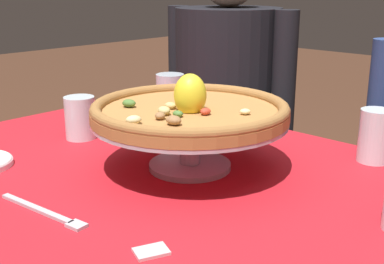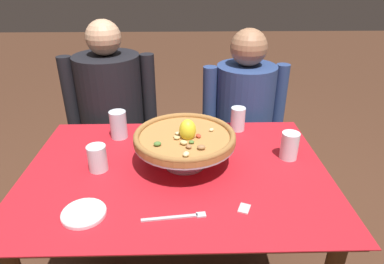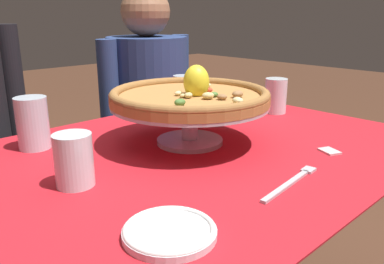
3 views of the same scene
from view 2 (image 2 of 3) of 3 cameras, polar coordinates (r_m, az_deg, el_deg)
name	(u,v)px [view 2 (image 2 of 3)]	position (r m, az deg, el deg)	size (l,w,h in m)	color
dining_table	(177,191)	(1.44, -2.64, -10.06)	(1.23, 0.88, 0.74)	brown
pizza_stand	(185,147)	(1.38, -1.24, -2.50)	(0.41, 0.41, 0.11)	#B7B7C1
pizza	(185,136)	(1.35, -1.23, -0.76)	(0.41, 0.41, 0.10)	#AD753D
water_glass_side_right	(289,147)	(1.49, 16.19, -2.51)	(0.08, 0.08, 0.12)	white
water_glass_back_right	(238,120)	(1.69, 7.78, 1.99)	(0.07, 0.07, 0.12)	silver
water_glass_back_left	(119,126)	(1.64, -12.36, 0.97)	(0.08, 0.08, 0.13)	silver
water_glass_side_left	(98,160)	(1.41, -15.74, -4.54)	(0.08, 0.08, 0.11)	silver
side_plate	(84,213)	(1.21, -17.91, -12.94)	(0.15, 0.15, 0.02)	white
dinner_fork	(178,217)	(1.15, -2.47, -14.23)	(0.22, 0.04, 0.01)	#B7B7C1
sugar_packet	(244,209)	(1.20, 8.86, -12.72)	(0.05, 0.04, 0.01)	beige
diner_left	(114,125)	(2.09, -13.17, 1.16)	(0.53, 0.40, 1.23)	black
diner_right	(242,130)	(2.09, 8.57, 0.41)	(0.50, 0.37, 1.18)	navy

